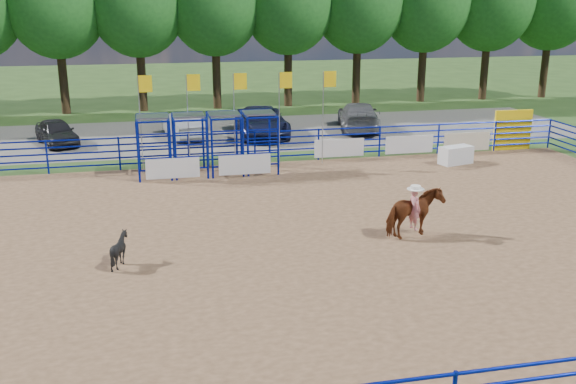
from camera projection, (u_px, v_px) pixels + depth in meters
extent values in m
plane|color=#375622|center=(307.00, 240.00, 20.07)|extent=(120.00, 120.00, 0.00)
cube|color=#876343|center=(307.00, 240.00, 20.07)|extent=(30.00, 20.00, 0.02)
cube|color=slate|center=(235.00, 134.00, 35.98)|extent=(40.00, 10.00, 0.01)
cube|color=silver|center=(456.00, 155.00, 29.21)|extent=(1.65, 1.08, 0.81)
imported|color=brown|center=(414.00, 213.00, 20.06)|extent=(2.02, 1.36, 1.57)
imported|color=red|center=(416.00, 188.00, 19.83)|extent=(0.45, 0.56, 1.33)
cylinder|color=white|center=(417.00, 167.00, 19.63)|extent=(0.54, 0.54, 0.12)
imported|color=black|center=(120.00, 250.00, 17.97)|extent=(1.12, 1.08, 0.95)
imported|color=black|center=(57.00, 132.00, 33.04)|extent=(2.85, 4.14, 1.31)
imported|color=#95989D|center=(183.00, 125.00, 34.68)|extent=(2.23, 4.42, 1.39)
imported|color=black|center=(262.00, 122.00, 35.12)|extent=(2.87, 5.74, 1.56)
imported|color=#5A5A5C|center=(358.00, 116.00, 36.82)|extent=(3.40, 5.75, 1.56)
cube|color=white|center=(173.00, 168.00, 26.42)|extent=(2.20, 0.04, 0.85)
cube|color=white|center=(245.00, 164.00, 27.02)|extent=(2.20, 0.04, 0.85)
cube|color=white|center=(339.00, 148.00, 30.04)|extent=(2.40, 0.04, 0.85)
cube|color=white|center=(409.00, 145.00, 30.75)|extent=(2.40, 0.04, 0.85)
cube|color=beige|center=(467.00, 142.00, 31.35)|extent=(2.40, 0.04, 0.90)
cube|color=yellow|center=(513.00, 130.00, 31.86)|extent=(2.00, 0.12, 2.00)
cylinder|color=#3F2B19|center=(63.00, 77.00, 41.70)|extent=(0.56, 0.56, 4.80)
cylinder|color=#3F2B19|center=(142.00, 75.00, 42.71)|extent=(0.56, 0.56, 4.80)
cylinder|color=#3F2B19|center=(217.00, 73.00, 43.72)|extent=(0.56, 0.56, 4.80)
cylinder|color=#3F2B19|center=(288.00, 72.00, 44.73)|extent=(0.56, 0.56, 4.80)
cylinder|color=#3F2B19|center=(357.00, 70.00, 45.73)|extent=(0.56, 0.56, 4.80)
cylinder|color=#3F2B19|center=(422.00, 68.00, 46.74)|extent=(0.56, 0.56, 4.80)
cylinder|color=#3F2B19|center=(485.00, 67.00, 47.75)|extent=(0.56, 0.56, 4.80)
cylinder|color=#3F2B19|center=(545.00, 66.00, 48.76)|extent=(0.56, 0.56, 4.80)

